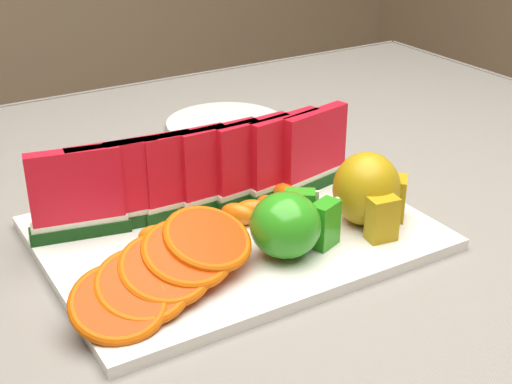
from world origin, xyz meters
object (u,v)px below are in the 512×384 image
object	(u,v)px
apple_cluster	(290,224)
side_plate	(226,124)
pear_cluster	(369,191)
platter	(234,233)

from	to	relation	value
apple_cluster	side_plate	distance (m)	0.40
pear_cluster	side_plate	distance (m)	0.37
apple_cluster	side_plate	size ratio (longest dim) A/B	0.44
platter	side_plate	bearing A→B (deg)	62.68
apple_cluster	pear_cluster	bearing A→B (deg)	4.77
side_plate	apple_cluster	bearing A→B (deg)	-109.39
pear_cluster	apple_cluster	bearing A→B (deg)	-175.23
platter	apple_cluster	bearing A→B (deg)	-71.84
platter	pear_cluster	size ratio (longest dim) A/B	4.16
platter	side_plate	world-z (taller)	platter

